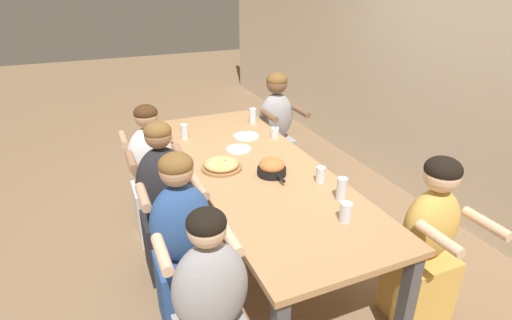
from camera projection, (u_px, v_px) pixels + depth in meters
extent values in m
plane|color=#896B4C|center=(256.00, 249.00, 3.24)|extent=(18.00, 18.00, 0.00)
cube|color=beige|center=(464.00, 33.00, 3.22)|extent=(10.00, 0.06, 3.20)
cube|color=tan|center=(256.00, 169.00, 2.93)|extent=(2.54, 0.91, 0.04)
cube|color=#4C4C51|center=(172.00, 160.00, 3.96)|extent=(0.07, 0.07, 0.71)
cube|color=#4C4C51|center=(245.00, 148.00, 4.24)|extent=(0.07, 0.07, 0.71)
cube|color=#4C4C51|center=(406.00, 304.00, 2.23)|extent=(0.07, 0.07, 0.71)
cylinder|color=#996B42|center=(222.00, 167.00, 2.89)|extent=(0.30, 0.30, 0.02)
torus|color=tan|center=(222.00, 164.00, 2.87)|extent=(0.25, 0.25, 0.03)
cylinder|color=#E5C675|center=(222.00, 165.00, 2.88)|extent=(0.21, 0.21, 0.03)
cylinder|color=#E5C166|center=(227.00, 161.00, 2.90)|extent=(0.02, 0.02, 0.01)
cylinder|color=#E5C166|center=(227.00, 166.00, 2.82)|extent=(0.02, 0.02, 0.01)
cylinder|color=#E5C166|center=(220.00, 160.00, 2.91)|extent=(0.02, 0.02, 0.01)
cylinder|color=#E5C166|center=(225.00, 161.00, 2.90)|extent=(0.02, 0.02, 0.01)
cylinder|color=#E5C166|center=(220.00, 168.00, 2.79)|extent=(0.02, 0.02, 0.01)
cylinder|color=#E5C166|center=(222.00, 164.00, 2.85)|extent=(0.02, 0.02, 0.01)
cylinder|color=#E5C166|center=(219.00, 164.00, 2.85)|extent=(0.02, 0.02, 0.01)
cylinder|color=black|center=(272.00, 171.00, 2.79)|extent=(0.20, 0.20, 0.05)
cylinder|color=black|center=(281.00, 179.00, 2.67)|extent=(0.09, 0.02, 0.02)
ellipsoid|color=#C17038|center=(272.00, 165.00, 2.77)|extent=(0.18, 0.18, 0.10)
cylinder|color=white|center=(246.00, 136.00, 3.45)|extent=(0.22, 0.22, 0.01)
cube|color=#B7B7BC|center=(246.00, 135.00, 3.45)|extent=(0.14, 0.09, 0.01)
cylinder|color=white|center=(239.00, 149.00, 3.20)|extent=(0.20, 0.20, 0.01)
cube|color=#B7B7BC|center=(239.00, 148.00, 3.19)|extent=(0.02, 0.14, 0.01)
cylinder|color=silver|center=(275.00, 133.00, 3.42)|extent=(0.07, 0.07, 0.09)
cylinder|color=#1EA8DB|center=(275.00, 134.00, 3.43)|extent=(0.06, 0.06, 0.06)
cylinder|color=black|center=(276.00, 132.00, 3.40)|extent=(0.01, 0.01, 0.11)
cylinder|color=silver|center=(342.00, 189.00, 2.46)|extent=(0.07, 0.07, 0.15)
cylinder|color=silver|center=(341.00, 193.00, 2.48)|extent=(0.06, 0.06, 0.08)
cylinder|color=silver|center=(346.00, 212.00, 2.25)|extent=(0.07, 0.07, 0.12)
cylinder|color=black|center=(345.00, 215.00, 2.26)|extent=(0.06, 0.06, 0.08)
cylinder|color=silver|center=(253.00, 116.00, 3.75)|extent=(0.07, 0.07, 0.14)
cylinder|color=silver|center=(253.00, 117.00, 3.76)|extent=(0.06, 0.06, 0.11)
cylinder|color=silver|center=(184.00, 132.00, 3.39)|extent=(0.07, 0.07, 0.13)
cylinder|color=silver|center=(185.00, 135.00, 3.40)|extent=(0.06, 0.06, 0.06)
cylinder|color=silver|center=(321.00, 175.00, 2.68)|extent=(0.06, 0.06, 0.11)
cube|color=#2D5193|center=(187.00, 289.00, 2.50)|extent=(0.32, 0.34, 0.48)
ellipsoid|color=#2D5193|center=(181.00, 223.00, 2.29)|extent=(0.24, 0.36, 0.51)
sphere|color=tan|center=(176.00, 170.00, 2.15)|extent=(0.19, 0.19, 0.19)
ellipsoid|color=brown|center=(176.00, 164.00, 2.13)|extent=(0.19, 0.19, 0.13)
cylinder|color=tan|center=(143.00, 197.00, 2.36)|extent=(0.28, 0.06, 0.06)
cylinder|color=tan|center=(199.00, 186.00, 2.48)|extent=(0.28, 0.06, 0.06)
cube|color=#99999E|center=(275.00, 159.00, 4.26)|extent=(0.32, 0.34, 0.48)
ellipsoid|color=#99999E|center=(276.00, 116.00, 4.06)|extent=(0.24, 0.36, 0.48)
sphere|color=brown|center=(277.00, 83.00, 3.92)|extent=(0.21, 0.21, 0.21)
ellipsoid|color=brown|center=(277.00, 80.00, 3.90)|extent=(0.21, 0.21, 0.14)
cylinder|color=brown|center=(301.00, 111.00, 3.91)|extent=(0.28, 0.06, 0.06)
cylinder|color=brown|center=(269.00, 116.00, 3.79)|extent=(0.28, 0.06, 0.06)
cube|color=silver|center=(157.00, 210.00, 3.33)|extent=(0.32, 0.34, 0.48)
ellipsoid|color=silver|center=(151.00, 157.00, 3.13)|extent=(0.24, 0.36, 0.50)
sphere|color=tan|center=(146.00, 117.00, 2.99)|extent=(0.17, 0.17, 0.17)
ellipsoid|color=#422814|center=(146.00, 113.00, 2.97)|extent=(0.18, 0.18, 0.12)
cylinder|color=tan|center=(124.00, 139.00, 3.20)|extent=(0.28, 0.06, 0.06)
cylinder|color=tan|center=(166.00, 133.00, 3.32)|extent=(0.28, 0.06, 0.06)
cube|color=gold|center=(418.00, 286.00, 2.53)|extent=(0.32, 0.34, 0.48)
ellipsoid|color=gold|center=(431.00, 224.00, 2.33)|extent=(0.24, 0.36, 0.46)
sphere|color=beige|center=(442.00, 175.00, 2.19)|extent=(0.20, 0.20, 0.20)
ellipsoid|color=black|center=(443.00, 169.00, 2.18)|extent=(0.20, 0.20, 0.14)
cylinder|color=beige|center=(486.00, 223.00, 2.18)|extent=(0.28, 0.06, 0.06)
cylinder|color=beige|center=(439.00, 238.00, 2.06)|extent=(0.28, 0.06, 0.06)
ellipsoid|color=#99999E|center=(210.00, 288.00, 1.83)|extent=(0.24, 0.36, 0.49)
sphere|color=beige|center=(207.00, 228.00, 1.69)|extent=(0.17, 0.17, 0.17)
ellipsoid|color=black|center=(206.00, 222.00, 1.68)|extent=(0.18, 0.18, 0.12)
cylinder|color=beige|center=(162.00, 254.00, 1.90)|extent=(0.28, 0.06, 0.06)
cylinder|color=beige|center=(230.00, 237.00, 2.02)|extent=(0.28, 0.06, 0.06)
cube|color=#232328|center=(170.00, 243.00, 2.93)|extent=(0.32, 0.34, 0.48)
ellipsoid|color=#232328|center=(163.00, 183.00, 2.72)|extent=(0.24, 0.36, 0.53)
sphere|color=#9E7051|center=(158.00, 135.00, 2.57)|extent=(0.18, 0.18, 0.18)
ellipsoid|color=brown|center=(157.00, 131.00, 2.56)|extent=(0.18, 0.18, 0.12)
cylinder|color=#9E7051|center=(131.00, 161.00, 2.78)|extent=(0.28, 0.06, 0.06)
cylinder|color=#9E7051|center=(180.00, 153.00, 2.90)|extent=(0.28, 0.06, 0.06)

